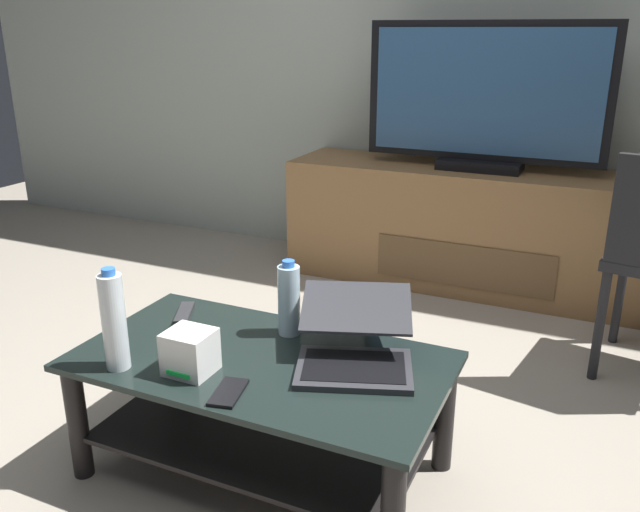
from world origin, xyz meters
name	(u,v)px	position (x,y,z in m)	size (l,w,h in m)	color
ground_plane	(250,460)	(0.00, 0.00, 0.00)	(7.68, 7.68, 0.00)	#9E9384
back_wall	(445,6)	(0.00, 2.11, 1.40)	(6.40, 0.12, 2.80)	#A8B2A8
coffee_table	(262,395)	(0.07, -0.02, 0.26)	(1.08, 0.59, 0.39)	black
media_cabinet	(475,228)	(0.31, 1.79, 0.31)	(1.95, 0.50, 0.62)	olive
television	(485,100)	(0.31, 1.77, 0.96)	(1.17, 0.20, 0.71)	black
laptop	(355,343)	(0.32, 0.07, 0.45)	(0.43, 0.47, 0.17)	#333338
router_box	(190,352)	(-0.07, -0.17, 0.45)	(0.13, 0.12, 0.12)	white
water_bottle_near	(114,321)	(-0.27, -0.24, 0.53)	(0.07, 0.07, 0.30)	silver
water_bottle_far	(289,299)	(0.07, 0.16, 0.50)	(0.07, 0.07, 0.24)	silver
cell_phone	(228,392)	(0.09, -0.23, 0.39)	(0.07, 0.14, 0.01)	black
tv_remote	(184,314)	(-0.31, 0.12, 0.40)	(0.04, 0.16, 0.02)	#2D2D30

